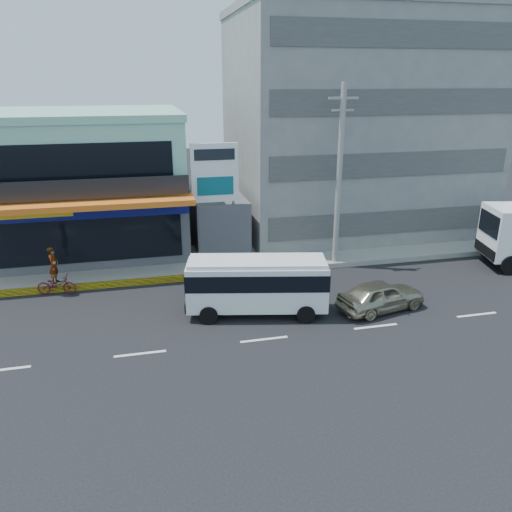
{
  "coord_description": "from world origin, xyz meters",
  "views": [
    {
      "loc": [
        -4.46,
        -17.65,
        10.19
      ],
      "look_at": [
        0.6,
        4.05,
        2.2
      ],
      "focal_mm": 35.0,
      "sensor_mm": 36.0,
      "label": 1
    }
  ],
  "objects_px": {
    "shop_building": "(81,186)",
    "sedan": "(381,296)",
    "concrete_building": "(353,127)",
    "satellite_dish": "(219,196)",
    "utility_pole_near": "(339,177)",
    "billboard": "(215,180)",
    "minibus": "(257,282)",
    "motorcycle_rider": "(56,279)"
  },
  "relations": [
    {
      "from": "utility_pole_near",
      "to": "motorcycle_rider",
      "type": "height_order",
      "value": "utility_pole_near"
    },
    {
      "from": "satellite_dish",
      "to": "sedan",
      "type": "bearing_deg",
      "value": -58.01
    },
    {
      "from": "utility_pole_near",
      "to": "minibus",
      "type": "height_order",
      "value": "utility_pole_near"
    },
    {
      "from": "utility_pole_near",
      "to": "shop_building",
      "type": "bearing_deg",
      "value": 154.94
    },
    {
      "from": "satellite_dish",
      "to": "motorcycle_rider",
      "type": "xyz_separation_m",
      "value": [
        -8.93,
        -4.2,
        -2.77
      ]
    },
    {
      "from": "billboard",
      "to": "utility_pole_near",
      "type": "xyz_separation_m",
      "value": [
        6.5,
        -1.8,
        0.22
      ]
    },
    {
      "from": "minibus",
      "to": "motorcycle_rider",
      "type": "distance_m",
      "value": 10.21
    },
    {
      "from": "concrete_building",
      "to": "minibus",
      "type": "height_order",
      "value": "concrete_building"
    },
    {
      "from": "shop_building",
      "to": "minibus",
      "type": "relative_size",
      "value": 1.89
    },
    {
      "from": "billboard",
      "to": "minibus",
      "type": "bearing_deg",
      "value": -83.44
    },
    {
      "from": "concrete_building",
      "to": "satellite_dish",
      "type": "distance_m",
      "value": 11.3
    },
    {
      "from": "shop_building",
      "to": "billboard",
      "type": "relative_size",
      "value": 1.8
    },
    {
      "from": "concrete_building",
      "to": "satellite_dish",
      "type": "xyz_separation_m",
      "value": [
        -10.0,
        -4.0,
        -3.42
      ]
    },
    {
      "from": "shop_building",
      "to": "sedan",
      "type": "bearing_deg",
      "value": -41.77
    },
    {
      "from": "concrete_building",
      "to": "utility_pole_near",
      "type": "distance_m",
      "value": 8.79
    },
    {
      "from": "concrete_building",
      "to": "utility_pole_near",
      "type": "height_order",
      "value": "concrete_building"
    },
    {
      "from": "sedan",
      "to": "motorcycle_rider",
      "type": "bearing_deg",
      "value": 58.21
    },
    {
      "from": "satellite_dish",
      "to": "motorcycle_rider",
      "type": "bearing_deg",
      "value": -154.81
    },
    {
      "from": "minibus",
      "to": "utility_pole_near",
      "type": "bearing_deg",
      "value": 40.87
    },
    {
      "from": "shop_building",
      "to": "minibus",
      "type": "bearing_deg",
      "value": -54.25
    },
    {
      "from": "shop_building",
      "to": "sedan",
      "type": "height_order",
      "value": "shop_building"
    },
    {
      "from": "satellite_dish",
      "to": "sedan",
      "type": "relative_size",
      "value": 0.36
    },
    {
      "from": "utility_pole_near",
      "to": "satellite_dish",
      "type": "bearing_deg",
      "value": 149.04
    },
    {
      "from": "billboard",
      "to": "minibus",
      "type": "height_order",
      "value": "billboard"
    },
    {
      "from": "billboard",
      "to": "motorcycle_rider",
      "type": "xyz_separation_m",
      "value": [
        -8.43,
        -2.4,
        -4.12
      ]
    },
    {
      "from": "billboard",
      "to": "sedan",
      "type": "bearing_deg",
      "value": -50.12
    },
    {
      "from": "billboard",
      "to": "sedan",
      "type": "height_order",
      "value": "billboard"
    },
    {
      "from": "concrete_building",
      "to": "sedan",
      "type": "height_order",
      "value": "concrete_building"
    },
    {
      "from": "satellite_dish",
      "to": "utility_pole_near",
      "type": "relative_size",
      "value": 0.15
    },
    {
      "from": "concrete_building",
      "to": "billboard",
      "type": "bearing_deg",
      "value": -151.08
    },
    {
      "from": "sedan",
      "to": "satellite_dish",
      "type": "bearing_deg",
      "value": 19.83
    },
    {
      "from": "utility_pole_near",
      "to": "minibus",
      "type": "relative_size",
      "value": 1.53
    },
    {
      "from": "motorcycle_rider",
      "to": "concrete_building",
      "type": "bearing_deg",
      "value": 23.42
    },
    {
      "from": "concrete_building",
      "to": "motorcycle_rider",
      "type": "height_order",
      "value": "concrete_building"
    },
    {
      "from": "satellite_dish",
      "to": "billboard",
      "type": "bearing_deg",
      "value": -105.52
    },
    {
      "from": "concrete_building",
      "to": "utility_pole_near",
      "type": "bearing_deg",
      "value": -117.76
    },
    {
      "from": "satellite_dish",
      "to": "motorcycle_rider",
      "type": "height_order",
      "value": "satellite_dish"
    },
    {
      "from": "shop_building",
      "to": "sedan",
      "type": "relative_size",
      "value": 2.96
    },
    {
      "from": "shop_building",
      "to": "concrete_building",
      "type": "distance_m",
      "value": 18.28
    },
    {
      "from": "concrete_building",
      "to": "billboard",
      "type": "distance_m",
      "value": 12.17
    },
    {
      "from": "concrete_building",
      "to": "motorcycle_rider",
      "type": "distance_m",
      "value": 21.54
    },
    {
      "from": "utility_pole_near",
      "to": "minibus",
      "type": "bearing_deg",
      "value": -139.13
    }
  ]
}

